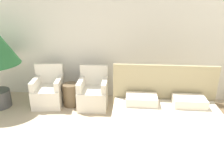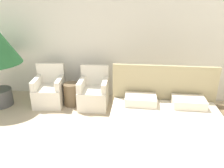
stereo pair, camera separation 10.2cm
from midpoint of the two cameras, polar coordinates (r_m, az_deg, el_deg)
The scene contains 5 objects.
wall_back at distance 4.90m, azimuth -1.88°, elevation 12.79°, with size 10.00×0.06×2.90m.
bed at distance 3.16m, azimuth 14.20°, elevation -16.05°, with size 1.74×2.25×1.17m.
armchair_near_window_left at distance 4.95m, azimuth -16.86°, elevation -2.25°, with size 0.67×0.68×0.86m.
armchair_near_window_right at distance 4.68m, azimuth -5.60°, elevation -2.79°, with size 0.63×0.64×0.86m.
side_table at distance 4.82m, azimuth -11.28°, elevation -2.76°, with size 0.34×0.34×0.49m.
Camera 1 is at (0.54, -1.03, 2.20)m, focal length 35.00 mm.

